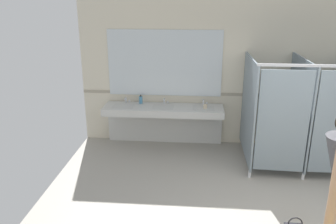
% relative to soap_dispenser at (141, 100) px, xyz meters
% --- Properties ---
extents(wall_back, '(7.70, 0.12, 2.97)m').
position_rel_soap_dispenser_xyz_m(wall_back, '(2.63, 0.20, 0.55)').
color(wall_back, beige).
rests_on(wall_back, ground_plane).
extents(wall_back_tile_band, '(7.70, 0.01, 0.06)m').
position_rel_soap_dispenser_xyz_m(wall_back_tile_band, '(2.63, 0.13, 0.12)').
color(wall_back_tile_band, '#9E937F').
rests_on(wall_back_tile_band, wall_back).
extents(vanity_counter, '(2.37, 0.59, 0.97)m').
position_rel_soap_dispenser_xyz_m(vanity_counter, '(0.48, -0.09, -0.30)').
color(vanity_counter, silver).
rests_on(vanity_counter, ground_plane).
extents(mirror_panel, '(2.27, 0.02, 1.31)m').
position_rel_soap_dispenser_xyz_m(mirror_panel, '(0.48, 0.13, 0.73)').
color(mirror_panel, silver).
rests_on(mirror_panel, wall_back).
extents(bathroom_stalls, '(2.71, 1.51, 1.96)m').
position_rel_soap_dispenser_xyz_m(bathroom_stalls, '(3.39, -0.83, 0.09)').
color(bathroom_stalls, gray).
rests_on(bathroom_stalls, ground_plane).
extents(soap_dispenser, '(0.07, 0.07, 0.18)m').
position_rel_soap_dispenser_xyz_m(soap_dispenser, '(0.00, 0.00, 0.00)').
color(soap_dispenser, teal).
rests_on(soap_dispenser, vanity_counter).
extents(paper_cup, '(0.07, 0.07, 0.08)m').
position_rel_soap_dispenser_xyz_m(paper_cup, '(1.30, -0.23, -0.04)').
color(paper_cup, beige).
rests_on(paper_cup, vanity_counter).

